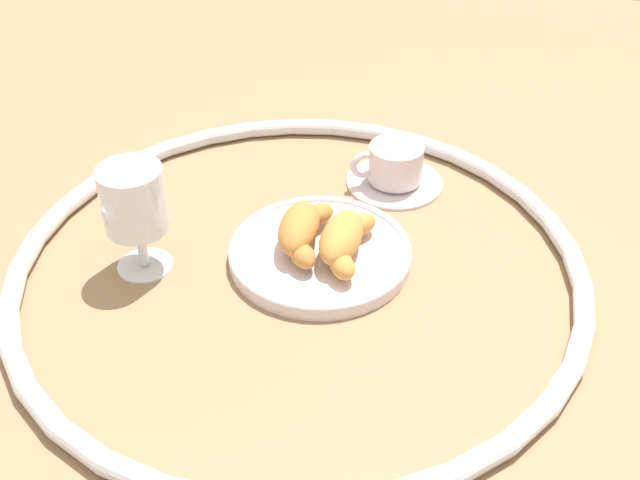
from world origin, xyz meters
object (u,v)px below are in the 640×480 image
object	(u,v)px
croissant_large	(302,229)
croissant_small	(344,239)
juice_glass_left	(134,204)
coffee_cup_near	(394,168)
pastry_plate	(320,252)

from	to	relation	value
croissant_large	croissant_small	xyz separation A→B (m)	(0.00, 0.06, 0.00)
croissant_large	juice_glass_left	bearing A→B (deg)	-63.83
croissant_small	juice_glass_left	size ratio (longest dim) A/B	0.98
coffee_cup_near	juice_glass_left	bearing A→B (deg)	-40.65
pastry_plate	croissant_small	bearing A→B (deg)	89.17
croissant_small	juice_glass_left	world-z (taller)	juice_glass_left
croissant_small	coffee_cup_near	xyz separation A→B (m)	(-0.20, 0.01, -0.01)
pastry_plate	croissant_large	size ratio (longest dim) A/B	1.68
pastry_plate	coffee_cup_near	size ratio (longest dim) A/B	1.67
croissant_small	coffee_cup_near	size ratio (longest dim) A/B	1.01
coffee_cup_near	croissant_large	bearing A→B (deg)	-18.82
croissant_large	croissant_small	world-z (taller)	same
croissant_small	pastry_plate	bearing A→B (deg)	-90.83
croissant_small	juice_glass_left	xyz separation A→B (m)	(0.08, -0.23, 0.05)
juice_glass_left	pastry_plate	bearing A→B (deg)	113.06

